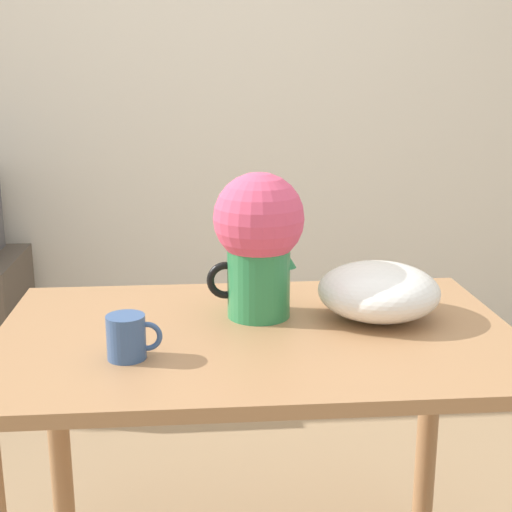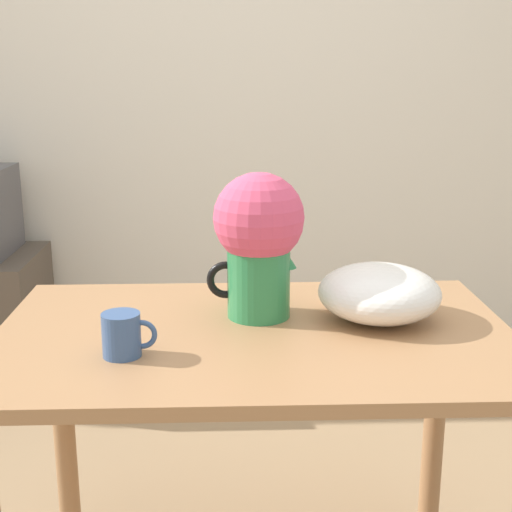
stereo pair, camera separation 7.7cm
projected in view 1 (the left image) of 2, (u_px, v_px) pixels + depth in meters
name	position (u px, v px, depth m)	size (l,w,h in m)	color
wall_back	(216.00, 79.00, 3.24)	(8.00, 0.05, 2.60)	silver
table	(257.00, 382.00, 1.64)	(1.17, 0.75, 0.77)	#A3754C
flower_vase	(259.00, 236.00, 1.65)	(0.23, 0.21, 0.35)	#2D844C
coffee_mug	(128.00, 337.00, 1.44)	(0.11, 0.08, 0.09)	#385689
white_bowl	(379.00, 291.00, 1.68)	(0.29, 0.29, 0.13)	white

